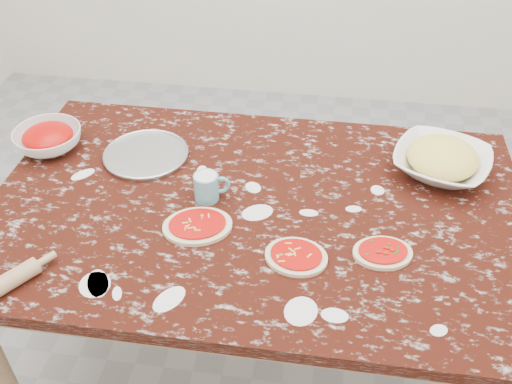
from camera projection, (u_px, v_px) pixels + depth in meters
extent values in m
plane|color=gray|center=(256.00, 353.00, 2.17)|extent=(4.00, 4.00, 0.00)
cube|color=black|center=(256.00, 210.00, 1.71)|extent=(1.60, 1.00, 0.04)
cube|color=tan|center=(256.00, 225.00, 1.75)|extent=(1.50, 0.90, 0.08)
cylinder|color=tan|center=(99.00, 195.00, 2.35)|extent=(0.07, 0.07, 0.71)
cylinder|color=tan|center=(457.00, 230.00, 2.18)|extent=(0.07, 0.07, 0.71)
cylinder|color=#B2B2B7|center=(146.00, 155.00, 1.88)|extent=(0.36, 0.36, 0.01)
imported|color=white|center=(49.00, 139.00, 1.90)|extent=(0.28, 0.28, 0.07)
imported|color=white|center=(441.00, 163.00, 1.80)|extent=(0.38, 0.38, 0.07)
cylinder|color=#5FA6BA|center=(206.00, 187.00, 1.69)|extent=(0.07, 0.07, 0.09)
torus|color=#5FA6BA|center=(221.00, 185.00, 1.70)|extent=(0.06, 0.03, 0.06)
cylinder|color=silver|center=(206.00, 179.00, 1.67)|extent=(0.06, 0.06, 0.01)
ellipsoid|color=beige|center=(198.00, 226.00, 1.61)|extent=(0.24, 0.21, 0.01)
ellipsoid|color=red|center=(197.00, 224.00, 1.61)|extent=(0.19, 0.17, 0.00)
ellipsoid|color=beige|center=(296.00, 257.00, 1.52)|extent=(0.19, 0.16, 0.01)
ellipsoid|color=red|center=(296.00, 255.00, 1.52)|extent=(0.15, 0.13, 0.00)
ellipsoid|color=beige|center=(383.00, 253.00, 1.53)|extent=(0.18, 0.15, 0.01)
ellipsoid|color=red|center=(383.00, 251.00, 1.53)|extent=(0.15, 0.13, 0.00)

